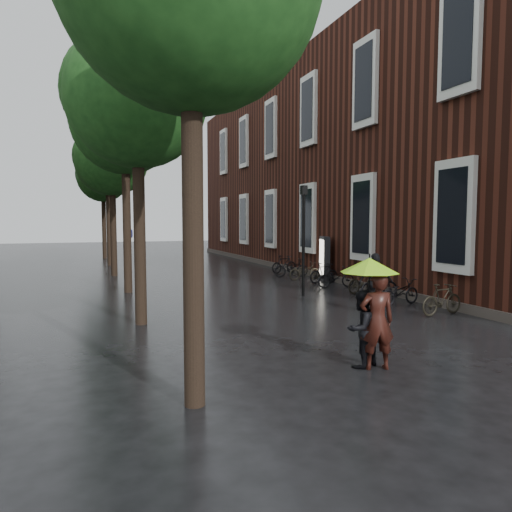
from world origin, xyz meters
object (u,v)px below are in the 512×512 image
person_black (361,329)px  parked_bicycles (336,277)px  pedestrian_walking (376,283)px  person_burgundy (377,321)px  lamp_post (304,229)px  ad_lightbox (324,258)px

person_black → parked_bicycles: size_ratio=0.12×
pedestrian_walking → person_burgundy: bearing=70.2°
lamp_post → person_burgundy: bearing=-107.4°
person_black → ad_lightbox: ad_lightbox is taller
pedestrian_walking → parked_bicycles: 5.33m
pedestrian_walking → parked_bicycles: bearing=-92.1°
person_burgundy → person_black: 0.35m
person_black → pedestrian_walking: (3.48, 4.39, 0.18)m
person_black → lamp_post: lamp_post is taller
person_burgundy → person_black: bearing=-32.2°
pedestrian_walking → parked_bicycles: pedestrian_walking is taller
person_burgundy → ad_lightbox: 13.26m
person_black → lamp_post: 8.69m
ad_lightbox → lamp_post: lamp_post is taller
person_burgundy → person_black: person_burgundy is taller
lamp_post → ad_lightbox: bearing=51.1°
person_burgundy → ad_lightbox: ad_lightbox is taller
person_black → pedestrian_walking: bearing=-147.1°
lamp_post → person_black: bearing=-109.2°
parked_bicycles → lamp_post: size_ratio=3.01×
person_burgundy → lamp_post: 8.80m
ad_lightbox → lamp_post: (-3.03, -3.76, 1.48)m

